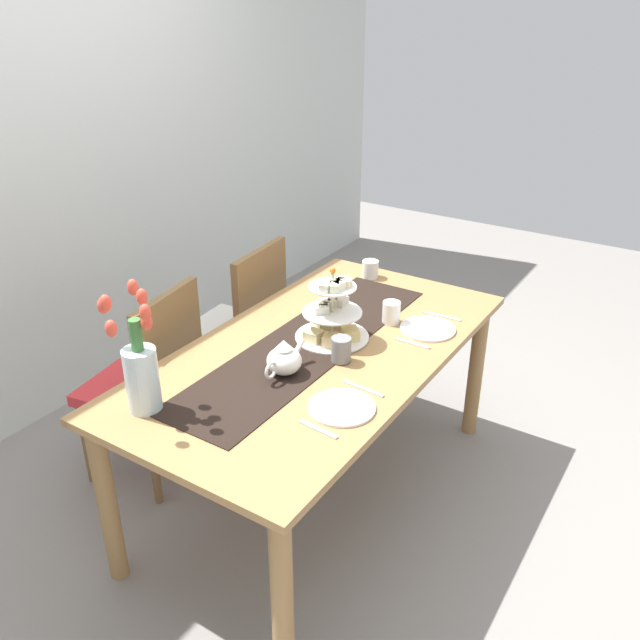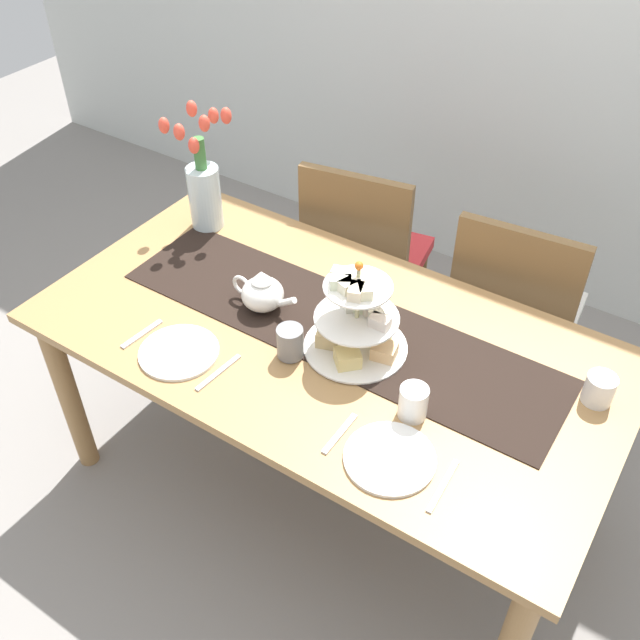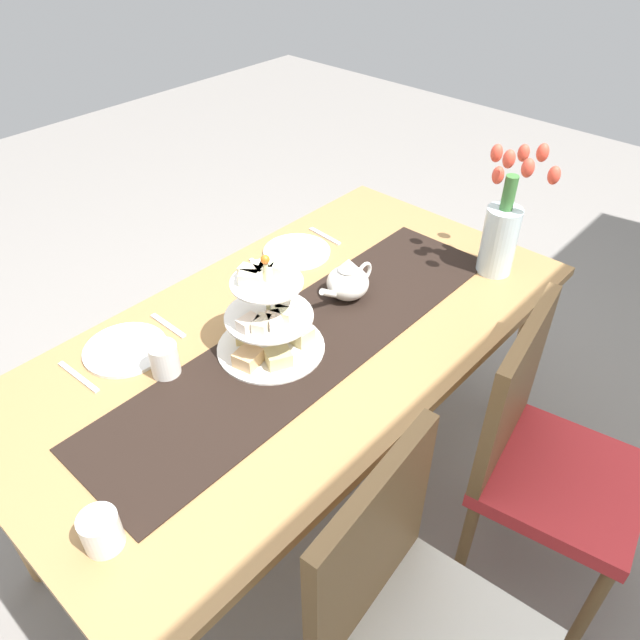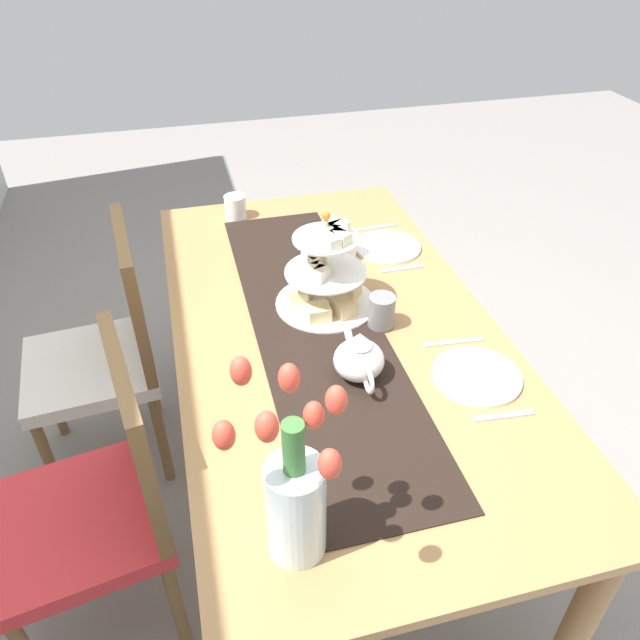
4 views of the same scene
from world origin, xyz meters
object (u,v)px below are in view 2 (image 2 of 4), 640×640
dining_table (326,359)px  tulip_vase (204,185)px  fork_right (340,434)px  mug_white_text (413,402)px  teapot (262,293)px  chair_right (514,310)px  cream_jug (599,389)px  fork_left (142,334)px  knife_left (218,372)px  mug_grey (290,342)px  tiered_cake_stand (357,324)px  dinner_plate_left (179,352)px  dinner_plate_right (390,458)px  chair_left (363,254)px  knife_right (443,486)px

dining_table → tulip_vase: bearing=158.7°
tulip_vase → fork_right: size_ratio=2.88×
dining_table → fork_right: 0.39m
fork_right → mug_white_text: mug_white_text is taller
teapot → fork_right: bearing=-32.5°
chair_right → cream_jug: bearing=-52.3°
fork_left → knife_left: size_ratio=0.88×
knife_left → cream_jug: bearing=27.7°
fork_right → tulip_vase: bearing=148.3°
chair_right → mug_grey: (-0.39, -0.81, 0.28)m
tiered_cake_stand → cream_jug: size_ratio=3.58×
tulip_vase → fork_right: (0.90, -0.56, -0.16)m
tiered_cake_stand → dinner_plate_left: size_ratio=1.32×
mug_white_text → dinner_plate_right: bearing=-81.9°
chair_left → dinner_plate_left: size_ratio=3.96×
dinner_plate_right → teapot: bearing=154.1°
fork_left → mug_white_text: bearing=11.2°
chair_right → tiered_cake_stand: 0.79m
fork_right → mug_white_text: (0.12, 0.16, 0.04)m
tiered_cake_stand → fork_right: size_ratio=2.03×
knife_left → dinner_plate_right: 0.54m
dining_table → fork_left: bearing=-147.0°
mug_grey → chair_left: bearing=105.9°
chair_right → dinner_plate_right: 1.00m
knife_left → fork_right: 0.40m
knife_left → dinner_plate_right: size_ratio=0.74×
dinner_plate_right → chair_right: bearing=91.5°
mug_grey → mug_white_text: bearing=-1.2°
cream_jug → dinner_plate_left: 1.15m
teapot → cream_jug: size_ratio=2.80×
chair_left → chair_right: 0.62m
dinner_plate_left → fork_right: dinner_plate_left is taller
chair_right → teapot: size_ratio=3.82×
tiered_cake_stand → tulip_vase: size_ratio=0.70×
tiered_cake_stand → dinner_plate_left: (-0.41, -0.29, -0.09)m
tulip_vase → dinner_plate_left: bearing=-57.1°
chair_right → teapot: bearing=-130.5°
chair_left → dining_table: bearing=-68.5°
chair_right → teapot: 0.94m
mug_white_text → tiered_cake_stand: bearing=152.0°
fork_right → knife_right: same height
fork_left → teapot: bearing=52.7°
tiered_cake_stand → knife_left: (-0.27, -0.29, -0.09)m
teapot → knife_left: teapot is taller
mug_grey → mug_white_text: size_ratio=1.00×
knife_right → mug_white_text: 0.24m
teapot → fork_left: bearing=-127.3°
dinner_plate_left → tiered_cake_stand: bearing=35.6°
cream_jug → dinner_plate_left: size_ratio=0.37×
dinner_plate_left → knife_right: 0.83m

